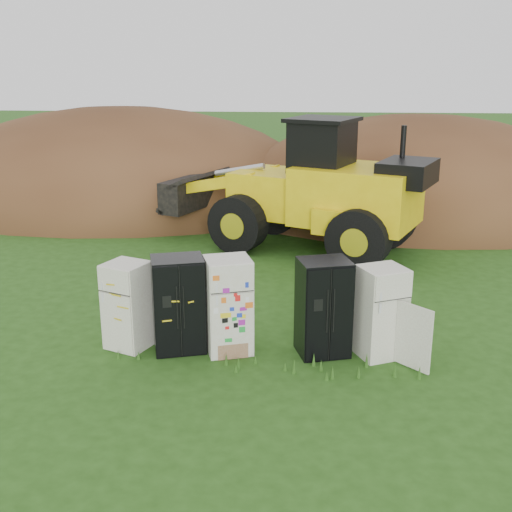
{
  "coord_description": "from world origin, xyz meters",
  "views": [
    {
      "loc": [
        0.85,
        -11.29,
        5.38
      ],
      "look_at": [
        -0.11,
        2.0,
        1.3
      ],
      "focal_mm": 45.0,
      "sensor_mm": 36.0,
      "label": 1
    }
  ],
  "objects_px": {
    "fridge_sticker": "(228,305)",
    "fridge_open_door": "(381,312)",
    "fridge_leftmost": "(128,305)",
    "wheel_loader": "(291,183)",
    "fridge_black_side": "(179,304)",
    "fridge_black_right": "(323,307)"
  },
  "relations": [
    {
      "from": "fridge_black_side",
      "to": "wheel_loader",
      "type": "bearing_deg",
      "value": 59.25
    },
    {
      "from": "fridge_sticker",
      "to": "wheel_loader",
      "type": "bearing_deg",
      "value": 64.58
    },
    {
      "from": "fridge_black_right",
      "to": "wheel_loader",
      "type": "distance_m",
      "value": 7.46
    },
    {
      "from": "fridge_sticker",
      "to": "fridge_black_right",
      "type": "height_order",
      "value": "fridge_sticker"
    },
    {
      "from": "fridge_black_right",
      "to": "wheel_loader",
      "type": "xyz_separation_m",
      "value": [
        -0.78,
        7.35,
        1.0
      ]
    },
    {
      "from": "fridge_open_door",
      "to": "wheel_loader",
      "type": "bearing_deg",
      "value": 79.26
    },
    {
      "from": "fridge_leftmost",
      "to": "fridge_sticker",
      "type": "xyz_separation_m",
      "value": [
        1.96,
        -0.06,
        0.08
      ]
    },
    {
      "from": "fridge_leftmost",
      "to": "fridge_sticker",
      "type": "relative_size",
      "value": 0.92
    },
    {
      "from": "fridge_black_right",
      "to": "wheel_loader",
      "type": "relative_size",
      "value": 0.23
    },
    {
      "from": "fridge_leftmost",
      "to": "fridge_black_right",
      "type": "xyz_separation_m",
      "value": [
        3.75,
        -0.03,
        0.07
      ]
    },
    {
      "from": "fridge_leftmost",
      "to": "wheel_loader",
      "type": "bearing_deg",
      "value": 90.76
    },
    {
      "from": "fridge_sticker",
      "to": "fridge_open_door",
      "type": "relative_size",
      "value": 1.07
    },
    {
      "from": "fridge_sticker",
      "to": "fridge_open_door",
      "type": "bearing_deg",
      "value": -17.32
    },
    {
      "from": "fridge_leftmost",
      "to": "fridge_black_side",
      "type": "distance_m",
      "value": 1.0
    },
    {
      "from": "fridge_black_right",
      "to": "fridge_open_door",
      "type": "relative_size",
      "value": 1.06
    },
    {
      "from": "fridge_open_door",
      "to": "wheel_loader",
      "type": "xyz_separation_m",
      "value": [
        -1.85,
        7.37,
        1.05
      ]
    },
    {
      "from": "fridge_black_right",
      "to": "fridge_open_door",
      "type": "bearing_deg",
      "value": -17.09
    },
    {
      "from": "fridge_sticker",
      "to": "wheel_loader",
      "type": "distance_m",
      "value": 7.52
    },
    {
      "from": "fridge_black_side",
      "to": "wheel_loader",
      "type": "height_order",
      "value": "wheel_loader"
    },
    {
      "from": "fridge_leftmost",
      "to": "wheel_loader",
      "type": "relative_size",
      "value": 0.21
    },
    {
      "from": "fridge_black_side",
      "to": "fridge_sticker",
      "type": "bearing_deg",
      "value": -16.25
    },
    {
      "from": "fridge_black_side",
      "to": "fridge_leftmost",
      "type": "bearing_deg",
      "value": 161.18
    }
  ]
}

